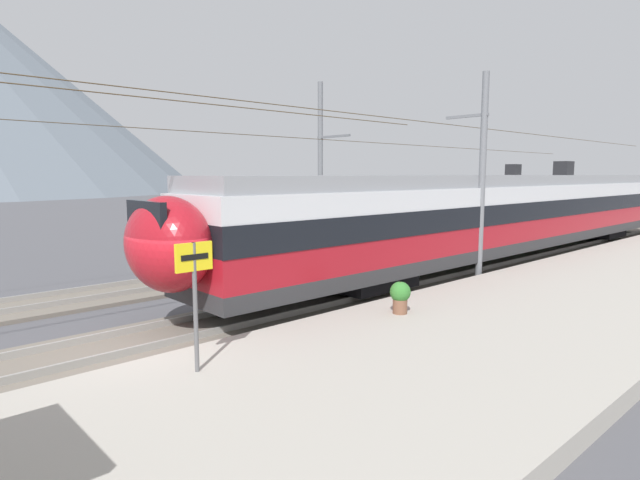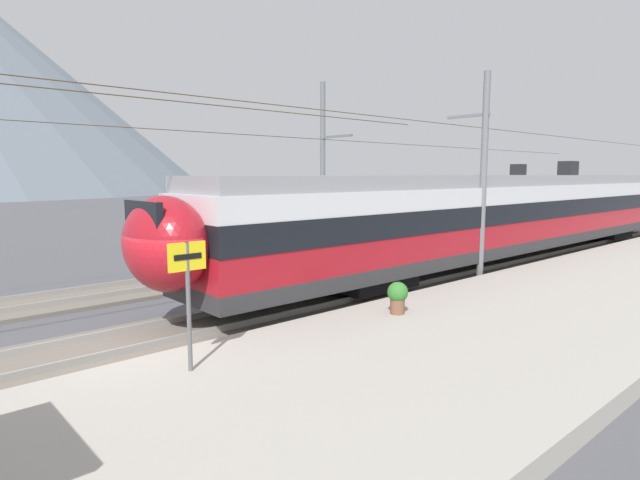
# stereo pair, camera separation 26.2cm
# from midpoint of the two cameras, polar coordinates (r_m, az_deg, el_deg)

# --- Properties ---
(ground_plane) EXTENTS (400.00, 400.00, 0.00)m
(ground_plane) POSITION_cam_midpoint_polar(r_m,az_deg,el_deg) (12.04, -19.15, -11.96)
(ground_plane) COLOR #4C4C51
(platform_slab) EXTENTS (120.00, 6.79, 0.39)m
(platform_slab) POSITION_cam_midpoint_polar(r_m,az_deg,el_deg) (8.31, -5.83, -19.12)
(platform_slab) COLOR #A39E93
(platform_slab) RESTS_ON ground
(track_near) EXTENTS (120.00, 3.00, 0.28)m
(track_near) POSITION_cam_midpoint_polar(r_m,az_deg,el_deg) (12.61, -20.41, -10.81)
(track_near) COLOR #6B6359
(track_near) RESTS_ON ground
(track_far) EXTENTS (120.00, 3.00, 0.28)m
(track_far) POSITION_cam_midpoint_polar(r_m,az_deg,el_deg) (17.61, -27.20, -6.07)
(track_far) COLOR #6B6359
(track_far) RESTS_ON ground
(train_near_platform) EXTENTS (34.03, 2.92, 4.27)m
(train_near_platform) POSITION_cam_midpoint_polar(r_m,az_deg,el_deg) (24.36, 19.91, 2.94)
(train_near_platform) COLOR #2D2D30
(train_near_platform) RESTS_ON track_near
(train_far_track) EXTENTS (26.42, 2.92, 4.27)m
(train_far_track) POSITION_cam_midpoint_polar(r_m,az_deg,el_deg) (32.69, 16.74, 4.04)
(train_far_track) COLOR #2D2D30
(train_far_track) RESTS_ON track_far
(catenary_mast_mid) EXTENTS (43.07, 1.71, 7.44)m
(catenary_mast_mid) POSITION_cam_midpoint_polar(r_m,az_deg,el_deg) (19.40, 16.85, 7.02)
(catenary_mast_mid) COLOR slate
(catenary_mast_mid) RESTS_ON ground
(catenary_mast_far_side) EXTENTS (43.07, 2.10, 8.20)m
(catenary_mast_far_side) POSITION_cam_midpoint_polar(r_m,az_deg,el_deg) (24.85, -0.07, 8.04)
(catenary_mast_far_side) COLOR slate
(catenary_mast_far_side) RESTS_ON ground
(platform_sign) EXTENTS (0.70, 0.08, 2.32)m
(platform_sign) POSITION_cam_midpoint_polar(r_m,az_deg,el_deg) (9.31, -14.48, -4.06)
(platform_sign) COLOR #59595B
(platform_sign) RESTS_ON platform_slab
(potted_plant_platform_edge) EXTENTS (0.53, 0.53, 0.82)m
(potted_plant_platform_edge) POSITION_cam_midpoint_polar(r_m,az_deg,el_deg) (13.20, 8.28, -6.01)
(potted_plant_platform_edge) COLOR brown
(potted_plant_platform_edge) RESTS_ON platform_slab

